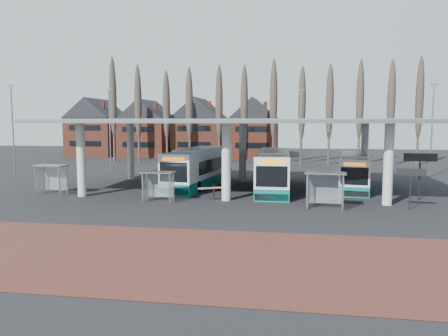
% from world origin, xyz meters
% --- Properties ---
extents(ground, '(140.00, 140.00, 0.00)m').
position_xyz_m(ground, '(0.00, 0.00, 0.00)').
color(ground, black).
rests_on(ground, ground).
extents(brick_strip, '(70.00, 10.00, 0.03)m').
position_xyz_m(brick_strip, '(0.00, -12.00, 0.01)').
color(brick_strip, '#552922').
rests_on(brick_strip, ground).
extents(station_canopy, '(32.00, 16.00, 6.34)m').
position_xyz_m(station_canopy, '(0.00, 8.00, 5.68)').
color(station_canopy, silver).
rests_on(station_canopy, ground).
extents(poplar_row, '(45.10, 1.10, 14.50)m').
position_xyz_m(poplar_row, '(0.00, 33.00, 8.78)').
color(poplar_row, '#473D33').
rests_on(poplar_row, ground).
extents(townhouse_row, '(36.80, 10.30, 12.25)m').
position_xyz_m(townhouse_row, '(-15.75, 44.00, 5.94)').
color(townhouse_row, brown).
rests_on(townhouse_row, ground).
extents(lamp_post_a, '(0.80, 0.16, 10.17)m').
position_xyz_m(lamp_post_a, '(-18.00, 22.00, 5.34)').
color(lamp_post_a, slate).
rests_on(lamp_post_a, ground).
extents(lamp_post_b, '(0.80, 0.16, 10.17)m').
position_xyz_m(lamp_post_b, '(6.00, 26.00, 5.34)').
color(lamp_post_b, slate).
rests_on(lamp_post_b, ground).
extents(lamp_post_c, '(0.80, 0.16, 10.17)m').
position_xyz_m(lamp_post_c, '(20.00, 20.00, 5.34)').
color(lamp_post_c, slate).
rests_on(lamp_post_c, ground).
extents(lamp_post_d, '(0.80, 0.16, 10.17)m').
position_xyz_m(lamp_post_d, '(-26.00, 14.00, 5.34)').
color(lamp_post_d, slate).
rests_on(lamp_post_d, ground).
extents(bus_1, '(4.40, 13.21, 3.60)m').
position_xyz_m(bus_1, '(-3.70, 10.10, 1.70)').
color(bus_1, silver).
rests_on(bus_1, ground).
extents(bus_2, '(3.09, 12.91, 3.57)m').
position_xyz_m(bus_2, '(3.36, 8.71, 1.68)').
color(bus_2, silver).
rests_on(bus_2, ground).
extents(bus_3, '(3.94, 11.66, 3.18)m').
position_xyz_m(bus_3, '(10.76, 10.94, 1.50)').
color(bus_3, silver).
rests_on(bus_3, ground).
extents(shelter_0, '(2.81, 1.62, 2.49)m').
position_xyz_m(shelter_0, '(-14.96, 3.09, 1.81)').
color(shelter_0, gray).
rests_on(shelter_0, ground).
extents(shelter_1, '(2.54, 1.33, 2.32)m').
position_xyz_m(shelter_1, '(-5.05, 1.25, 1.69)').
color(shelter_1, gray).
rests_on(shelter_1, ground).
extents(shelter_2, '(2.92, 1.65, 2.61)m').
position_xyz_m(shelter_2, '(7.38, 0.37, 1.90)').
color(shelter_2, gray).
rests_on(shelter_2, ground).
extents(info_sign_0, '(1.94, 0.32, 2.88)m').
position_xyz_m(info_sign_0, '(13.19, 0.89, 2.42)').
color(info_sign_0, black).
rests_on(info_sign_0, ground).
extents(info_sign_1, '(2.46, 0.19, 3.66)m').
position_xyz_m(info_sign_1, '(14.90, 5.10, 3.07)').
color(info_sign_1, black).
rests_on(info_sign_1, ground).
extents(barrier, '(2.11, 1.17, 1.16)m').
position_xyz_m(barrier, '(-1.02, 2.30, 0.90)').
color(barrier, black).
rests_on(barrier, ground).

